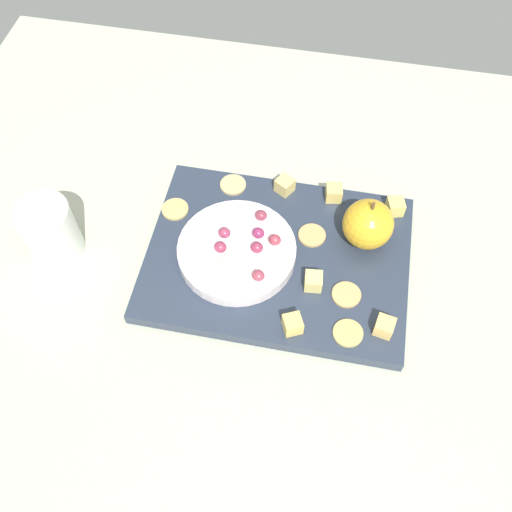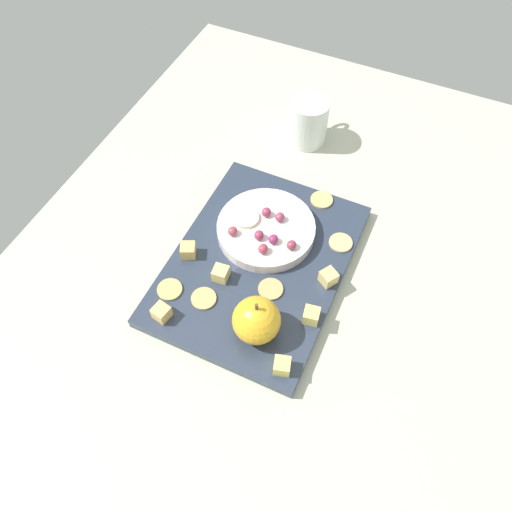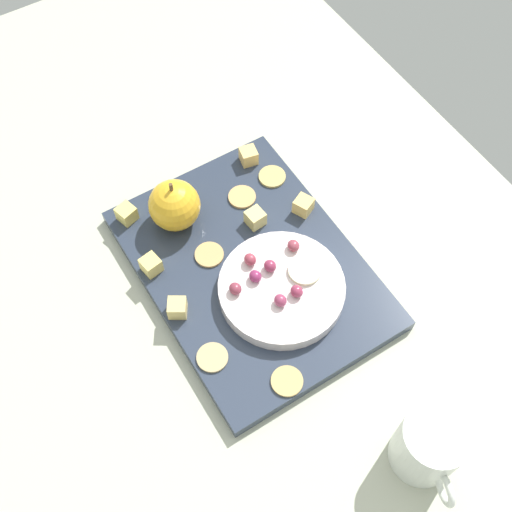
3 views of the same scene
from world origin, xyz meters
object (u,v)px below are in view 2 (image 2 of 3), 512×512
cracker_2 (322,200)px  grape_3 (263,249)px  cheese_cube_1 (161,313)px  cheese_cube_2 (188,250)px  cracker_0 (204,298)px  cracker_4 (170,289)px  grape_2 (259,235)px  grape_5 (292,245)px  cheese_cube_5 (282,366)px  grape_4 (233,231)px  cracker_1 (271,289)px  serving_dish (266,229)px  cracker_3 (341,243)px  cheese_cube_3 (311,316)px  cheese_cube_0 (221,274)px  cheese_cube_4 (328,277)px  apple_whole (256,320)px  grape_0 (266,212)px  cup (309,121)px  platter (259,264)px  grape_1 (280,217)px  grape_6 (273,239)px  apple_slice_0 (246,218)px

cracker_2 → grape_3: bearing=164.3°
cheese_cube_1 → cheese_cube_2: bearing=9.2°
cracker_0 → cracker_4: bearing=98.1°
grape_2 → grape_5: grape_2 is taller
cheese_cube_5 → grape_4: 24.59cm
cheese_cube_5 → cracker_1: (11.66, 6.93, -1.00)cm
serving_dish → cracker_3: (3.30, -12.66, -0.84)cm
cheese_cube_3 → grape_5: size_ratio=1.34×
serving_dish → cheese_cube_0: size_ratio=7.10×
cheese_cube_4 → grape_4: (0.84, 17.71, 1.61)cm
apple_whole → grape_3: (12.70, 4.63, -0.80)cm
apple_whole → grape_0: (20.01, 7.29, -0.80)cm
cheese_cube_3 → cup: size_ratio=0.22×
grape_3 → grape_4: size_ratio=1.00×
platter → cheese_cube_3: cheese_cube_3 is taller
grape_2 → cup: cup is taller
cracker_2 → grape_4: grape_4 is taller
cheese_cube_4 → cracker_0: 20.48cm
cheese_cube_3 → cracker_1: (2.22, 7.83, -1.00)cm
cheese_cube_2 → grape_1: bearing=-44.7°
serving_dish → cheese_cube_0: bearing=165.4°
cheese_cube_2 → cracker_1: 15.49cm
cracker_0 → grape_1: bearing=-16.0°
cheese_cube_3 → grape_0: (14.59, 14.14, 1.67)cm
cheese_cube_1 → cracker_2: 35.73cm
grape_4 → cup: cup is taller
cup → grape_5: bearing=-164.0°
apple_whole → cracker_1: apple_whole is taller
cheese_cube_0 → cup: (38.39, -0.25, 1.57)cm
cheese_cube_0 → grape_2: size_ratio=1.34×
grape_2 → grape_3: 2.86cm
platter → grape_6: 5.12cm
cheese_cube_0 → platter: bearing=-36.8°
cracker_4 → cup: cup is taller
cheese_cube_1 → grape_0: (23.82, -7.19, 1.67)cm
cheese_cube_4 → grape_5: 8.08cm
cracker_3 → grape_5: bearing=129.6°
cheese_cube_0 → cracker_2: cheese_cube_0 is taller
grape_3 → cracker_3: bearing=-52.1°
cheese_cube_2 → grape_1: grape_1 is taller
grape_1 → apple_slice_0: grape_1 is taller
apple_whole → cheese_cube_4: 14.98cm
grape_2 → cheese_cube_5: bearing=-147.0°
cracker_2 → grape_2: grape_2 is taller
cheese_cube_2 → grape_2: 12.22cm
cheese_cube_0 → cheese_cube_1: 11.41cm
cracker_0 → platter: bearing=-25.2°
grape_3 → apple_slice_0: size_ratio=0.40×
cracker_1 → grape_3: 6.77cm
grape_6 → apple_slice_0: 6.72cm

